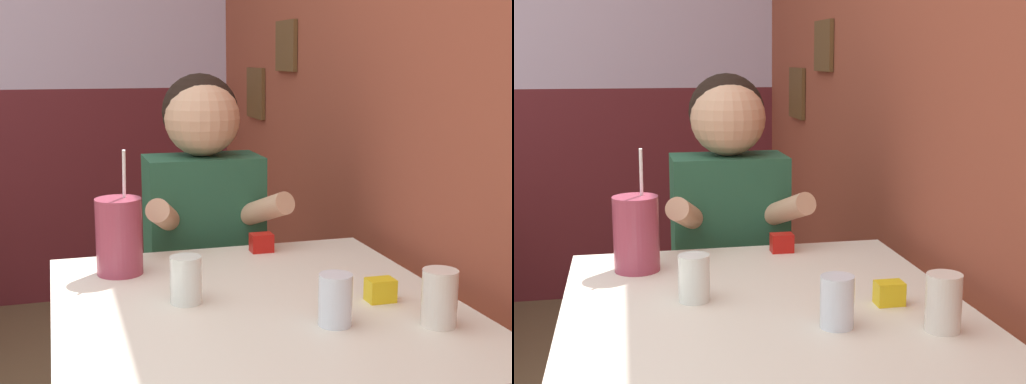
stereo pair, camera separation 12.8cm
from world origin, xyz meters
TOP-DOWN VIEW (x-y plane):
  - brick_wall_right at (1.43, 1.31)m, footprint 0.08×4.62m
  - main_table at (0.91, 0.31)m, footprint 0.86×0.95m
  - person_seated at (0.92, 0.97)m, footprint 0.42×0.42m
  - cocktail_pitcher at (0.64, 0.62)m, footprint 0.11×0.11m
  - glass_near_pitcher at (1.02, 0.16)m, footprint 0.07×0.07m
  - glass_center at (0.76, 0.37)m, footprint 0.07×0.07m
  - glass_far_side at (1.21, 0.10)m, footprint 0.07×0.07m
  - condiment_ketchup at (1.03, 0.71)m, footprint 0.06×0.04m
  - condiment_mustard at (1.17, 0.26)m, footprint 0.06×0.04m

SIDE VIEW (x-z plane):
  - person_seated at x=0.92m, z-range 0.05..1.26m
  - main_table at x=0.91m, z-range 0.30..1.04m
  - condiment_ketchup at x=1.03m, z-range 0.74..0.79m
  - condiment_mustard at x=1.17m, z-range 0.74..0.79m
  - glass_center at x=0.76m, z-range 0.74..0.84m
  - glass_near_pitcher at x=1.02m, z-range 0.74..0.84m
  - glass_far_side at x=1.21m, z-range 0.74..0.85m
  - cocktail_pitcher at x=0.64m, z-range 0.68..0.98m
  - brick_wall_right at x=1.43m, z-range 0.00..2.70m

